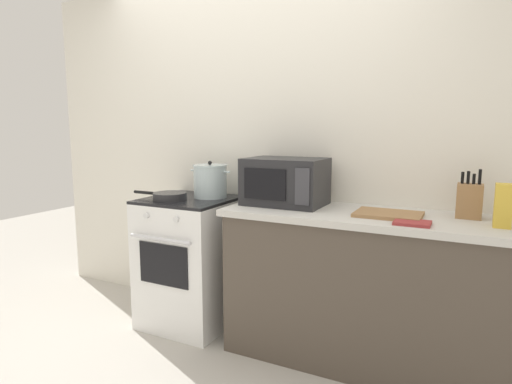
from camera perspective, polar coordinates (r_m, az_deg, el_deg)
ground_plane at (r=2.73m, az=-9.87°, el=-22.79°), size 10.00×10.00×0.00m
back_wall at (r=3.04m, az=5.20°, el=5.45°), size 4.40×0.10×2.50m
lower_cabinet_right at (r=2.71m, az=14.30°, el=-12.80°), size 1.64×0.56×0.88m
countertop_right at (r=2.58m, az=14.68°, el=-3.22°), size 1.70×0.60×0.04m
stove at (r=3.17m, az=-8.70°, el=-9.04°), size 0.60×0.64×0.92m
stock_pot at (r=3.06m, az=-6.11°, el=1.46°), size 0.32×0.24×0.26m
frying_pan at (r=3.02m, az=-11.49°, el=-0.53°), size 0.43×0.23×0.05m
microwave at (r=2.77m, az=3.92°, el=1.41°), size 0.50×0.37×0.30m
cutting_board at (r=2.53m, az=17.18°, el=-2.84°), size 0.36×0.26×0.02m
knife_block at (r=2.62m, az=26.50°, el=-1.02°), size 0.13×0.10×0.27m
pasta_box at (r=2.46m, az=30.01°, el=-1.59°), size 0.08×0.08×0.22m
oven_mitt at (r=2.36m, az=20.07°, el=-3.87°), size 0.18×0.14×0.02m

